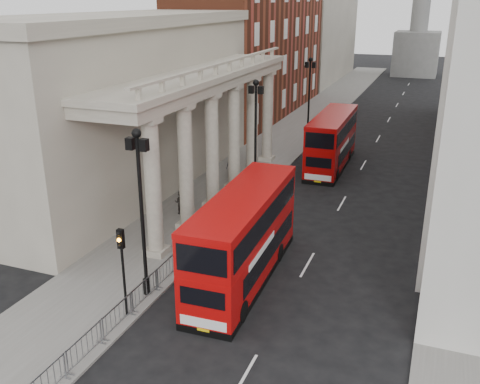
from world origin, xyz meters
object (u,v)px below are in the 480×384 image
at_px(pedestrian_b, 180,202).
at_px(pedestrian_c, 232,165).
at_px(lamp_post_north, 309,94).
at_px(traffic_light, 122,257).
at_px(lamp_post_south, 141,203).
at_px(bus_far, 332,140).
at_px(pedestrian_a, 187,194).
at_px(bus_near, 244,236).
at_px(lamp_post_mid, 256,129).

distance_m(pedestrian_b, pedestrian_c, 8.74).
height_order(lamp_post_north, traffic_light, lamp_post_north).
height_order(lamp_post_south, bus_far, lamp_post_south).
relative_size(bus_far, pedestrian_b, 6.62).
distance_m(traffic_light, pedestrian_b, 12.55).
relative_size(traffic_light, pedestrian_a, 2.36).
xyz_separation_m(lamp_post_north, bus_near, (3.85, -28.69, -2.45)).
bearing_deg(traffic_light, pedestrian_a, 104.66).
xyz_separation_m(pedestrian_b, pedestrian_c, (0.22, 8.74, 0.12)).
height_order(lamp_post_mid, lamp_post_north, same).
relative_size(lamp_post_mid, bus_near, 0.76).
bearing_deg(pedestrian_b, lamp_post_north, -109.69).
height_order(lamp_post_south, pedestrian_a, lamp_post_south).
height_order(bus_near, bus_far, bus_near).
relative_size(lamp_post_south, pedestrian_a, 4.57).
height_order(bus_far, pedestrian_b, bus_far).
xyz_separation_m(lamp_post_north, bus_far, (3.98, -7.51, -2.51)).
height_order(lamp_post_south, lamp_post_mid, same).
xyz_separation_m(lamp_post_south, traffic_light, (0.10, -2.02, -1.80)).
relative_size(lamp_post_south, bus_near, 0.76).
bearing_deg(bus_far, lamp_post_north, 116.95).
xyz_separation_m(bus_near, pedestrian_b, (-7.01, 6.59, -1.53)).
distance_m(lamp_post_mid, pedestrian_a, 6.98).
bearing_deg(pedestrian_b, bus_far, -127.62).
height_order(pedestrian_a, pedestrian_c, pedestrian_c).
relative_size(lamp_post_mid, pedestrian_b, 5.15).
distance_m(lamp_post_north, bus_near, 29.05).
xyz_separation_m(bus_near, pedestrian_c, (-6.79, 15.33, -1.41)).
height_order(lamp_post_north, pedestrian_b, lamp_post_north).
bearing_deg(bus_far, bus_near, -91.31).
bearing_deg(lamp_post_south, bus_near, 40.68).
distance_m(bus_far, pedestrian_c, 9.16).
distance_m(lamp_post_mid, bus_far, 9.71).
bearing_deg(traffic_light, pedestrian_c, 98.38).
distance_m(lamp_post_south, bus_near, 5.64).
distance_m(traffic_light, pedestrian_c, 20.98).
distance_m(lamp_post_mid, pedestrian_b, 7.94).
relative_size(lamp_post_south, pedestrian_b, 5.15).
height_order(bus_near, pedestrian_a, bus_near).
bearing_deg(lamp_post_mid, pedestrian_b, -117.42).
bearing_deg(lamp_post_north, pedestrian_c, -102.42).
bearing_deg(lamp_post_north, pedestrian_b, -98.15).
height_order(lamp_post_mid, bus_far, lamp_post_mid).
height_order(bus_far, pedestrian_c, bus_far).
xyz_separation_m(lamp_post_mid, bus_near, (3.85, -12.69, -2.45)).
relative_size(bus_far, pedestrian_a, 5.86).
relative_size(pedestrian_a, pedestrian_c, 0.99).
xyz_separation_m(lamp_post_south, pedestrian_c, (-2.94, 18.64, -3.87)).
height_order(lamp_post_north, pedestrian_a, lamp_post_north).
xyz_separation_m(lamp_post_south, lamp_post_north, (0.00, 32.00, 0.00)).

